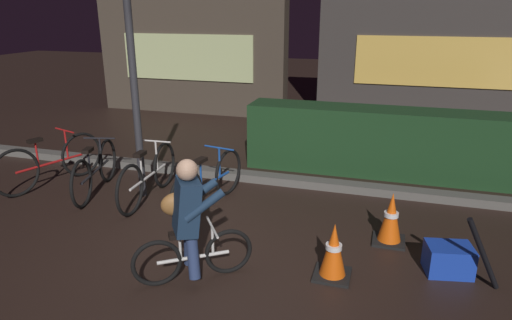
{
  "coord_description": "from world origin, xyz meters",
  "views": [
    {
      "loc": [
        1.6,
        -4.06,
        2.54
      ],
      "look_at": [
        0.2,
        0.6,
        0.9
      ],
      "focal_mm": 31.77,
      "sensor_mm": 36.0,
      "label": 1
    }
  ],
  "objects": [
    {
      "name": "blue_crate",
      "position": [
        2.3,
        0.3,
        0.15
      ],
      "size": [
        0.49,
        0.4,
        0.3
      ],
      "primitive_type": "cube",
      "rotation": [
        0.0,
        0.0,
        0.19
      ],
      "color": "#193DB7",
      "rests_on": "ground"
    },
    {
      "name": "traffic_cone_near",
      "position": [
        1.2,
        -0.1,
        0.28
      ],
      "size": [
        0.36,
        0.36,
        0.58
      ],
      "color": "black",
      "rests_on": "ground"
    },
    {
      "name": "street_post",
      "position": [
        -1.66,
        1.2,
        1.41
      ],
      "size": [
        0.1,
        0.1,
        2.82
      ],
      "primitive_type": "cylinder",
      "color": "#2D2D33",
      "rests_on": "ground"
    },
    {
      "name": "cyclist",
      "position": [
        -0.13,
        -0.53,
        0.63
      ],
      "size": [
        1.0,
        0.72,
        1.25
      ],
      "rotation": [
        0.0,
        0.0,
        0.61
      ],
      "color": "black",
      "rests_on": "ground"
    },
    {
      "name": "parked_bike_left_mid",
      "position": [
        -2.34,
        1.09,
        0.34
      ],
      "size": [
        0.52,
        1.59,
        0.75
      ],
      "rotation": [
        0.0,
        0.0,
        1.82
      ],
      "color": "black",
      "rests_on": "ground"
    },
    {
      "name": "parked_bike_center_right",
      "position": [
        -0.61,
        1.11,
        0.35
      ],
      "size": [
        0.47,
        1.63,
        0.76
      ],
      "rotation": [
        0.0,
        0.0,
        1.37
      ],
      "color": "black",
      "rests_on": "ground"
    },
    {
      "name": "hedge_row",
      "position": [
        1.8,
        3.1,
        0.53
      ],
      "size": [
        4.8,
        0.7,
        1.06
      ],
      "primitive_type": "cube",
      "color": "#19381C",
      "rests_on": "ground"
    },
    {
      "name": "ground_plane",
      "position": [
        0.0,
        0.0,
        0.0
      ],
      "size": [
        40.0,
        40.0,
        0.0
      ],
      "primitive_type": "plane",
      "color": "black"
    },
    {
      "name": "sidewalk_curb",
      "position": [
        0.0,
        2.2,
        0.06
      ],
      "size": [
        12.0,
        0.24,
        0.12
      ],
      "primitive_type": "cube",
      "color": "#56544F",
      "rests_on": "ground"
    },
    {
      "name": "closed_umbrella",
      "position": [
        2.55,
        0.05,
        0.39
      ],
      "size": [
        0.42,
        0.24,
        0.77
      ],
      "primitive_type": "cylinder",
      "rotation": [
        0.0,
        0.49,
        3.6
      ],
      "color": "black",
      "rests_on": "ground"
    },
    {
      "name": "traffic_cone_far",
      "position": [
        1.73,
        0.79,
        0.29
      ],
      "size": [
        0.36,
        0.36,
        0.6
      ],
      "color": "black",
      "rests_on": "ground"
    },
    {
      "name": "parked_bike_leftmost",
      "position": [
        -3.16,
        1.15,
        0.36
      ],
      "size": [
        0.62,
        1.67,
        0.8
      ],
      "rotation": [
        0.0,
        0.0,
        1.24
      ],
      "color": "black",
      "rests_on": "ground"
    },
    {
      "name": "storefront_right",
      "position": [
        2.78,
        7.2,
        2.11
      ],
      "size": [
        5.85,
        0.54,
        4.23
      ],
      "color": "#383330",
      "rests_on": "ground"
    },
    {
      "name": "storefront_left",
      "position": [
        -3.24,
        6.5,
        2.01
      ],
      "size": [
        4.81,
        0.54,
        4.03
      ],
      "color": "#42382D",
      "rests_on": "ground"
    },
    {
      "name": "parked_bike_center_left",
      "position": [
        -1.49,
        1.09,
        0.35
      ],
      "size": [
        0.46,
        1.69,
        0.78
      ],
      "rotation": [
        0.0,
        0.0,
        1.61
      ],
      "color": "black",
      "rests_on": "ground"
    }
  ]
}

